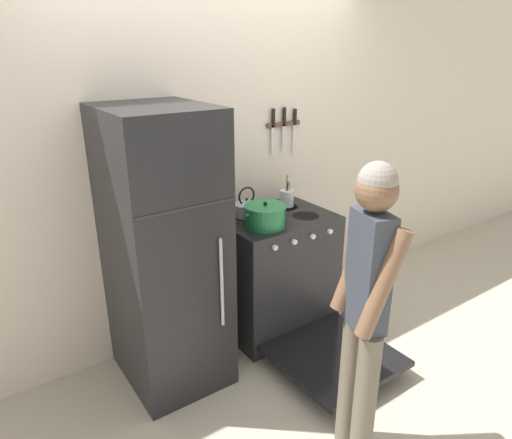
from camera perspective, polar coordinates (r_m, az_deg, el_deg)
The scene contains 9 objects.
ground_plane at distance 3.80m, azimuth -4.30°, elevation -12.17°, with size 14.00×14.00×0.00m, color #B2A893.
wall_back at distance 3.31m, azimuth -5.16°, elevation 6.93°, with size 10.00×0.06×2.55m.
refrigerator at distance 2.86m, azimuth -11.37°, elevation -4.01°, with size 0.60×0.74×1.77m.
stove_range at distance 3.47m, azimuth 2.74°, elevation -6.92°, with size 0.81×1.35×0.91m.
dutch_oven_pot at distance 3.09m, azimuth 1.16°, elevation 0.46°, with size 0.33×0.29×0.18m.
tea_kettle at distance 3.29m, azimuth -1.14°, elevation 1.51°, with size 0.22×0.18×0.22m.
utensil_jar at distance 3.50m, azimuth 3.87°, elevation 2.71°, with size 0.11×0.11×0.25m.
person at distance 2.27m, azimuth 13.55°, elevation -10.12°, with size 0.32×0.38×1.61m.
wall_knife_strip at distance 3.54m, azimuth 3.45°, elevation 11.85°, with size 0.31×0.03×0.36m.
Camera 1 is at (-1.58, -2.77, 2.07)m, focal length 32.00 mm.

